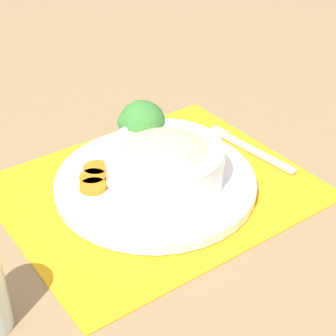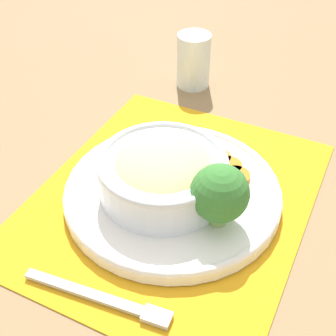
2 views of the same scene
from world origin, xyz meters
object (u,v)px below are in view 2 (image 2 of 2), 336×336
water_glass (193,63)px  broccoli_floret (220,193)px  bowl (163,172)px  fork (111,301)px

water_glass → broccoli_floret: bearing=27.9°
broccoli_floret → water_glass: bearing=-152.1°
bowl → fork: bowl is taller
water_glass → fork: (0.49, 0.11, -0.04)m
bowl → water_glass: bearing=-164.2°
broccoli_floret → water_glass: (-0.34, -0.18, -0.02)m
broccoli_floret → water_glass: size_ratio=0.85×
broccoli_floret → fork: size_ratio=0.47×
broccoli_floret → fork: bearing=-23.5°
bowl → fork: bearing=6.5°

